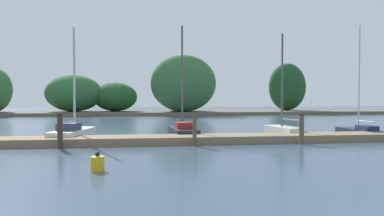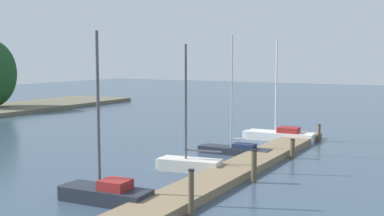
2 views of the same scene
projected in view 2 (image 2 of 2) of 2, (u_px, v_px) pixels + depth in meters
dock_pier at (197, 189)px, 18.40m from camera, size 30.32×1.80×0.35m
sailboat_2 at (103, 192)px, 17.29m from camera, size 1.41×3.67×6.11m
sailboat_3 at (187, 163)px, 22.06m from camera, size 1.47×3.12×5.77m
sailboat_4 at (234, 149)px, 25.89m from camera, size 1.09×4.11×6.34m
sailboat_5 at (278, 134)px, 30.34m from camera, size 1.59×4.56×6.17m
mooring_piling_2 at (191, 193)px, 15.62m from camera, size 0.21×0.21×1.59m
mooring_piling_3 at (254, 166)px, 19.95m from camera, size 0.26×0.26×1.39m
mooring_piling_4 at (292, 149)px, 24.74m from camera, size 0.26×0.26×1.02m
mooring_piling_5 at (319, 133)px, 29.80m from camera, size 0.21×0.21×1.06m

